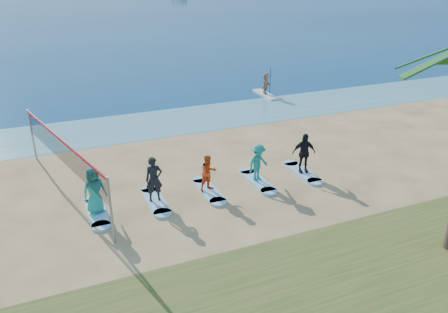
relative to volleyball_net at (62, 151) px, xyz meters
name	(u,v)px	position (x,y,z in m)	size (l,w,h in m)	color
ground	(233,201)	(6.06, -3.31, -1.90)	(600.00, 600.00, 0.00)	tan
shallow_water	(163,123)	(6.06, 7.19, -1.90)	(600.00, 600.00, 0.00)	teal
volleyball_net	(62,151)	(0.00, 0.00, 0.00)	(2.39, 8.79, 2.50)	gray
paddleboard	(265,94)	(14.67, 10.27, -1.84)	(0.70, 3.00, 0.12)	silver
paddleboarder	(266,83)	(14.67, 10.27, -1.02)	(1.41, 0.45, 1.52)	tan
surfboard_0	(97,212)	(0.87, -2.14, -1.86)	(0.70, 2.20, 0.09)	#8FC4DE
student_0	(94,190)	(0.87, -2.14, -0.91)	(0.89, 0.58, 1.82)	teal
surfboard_1	(156,201)	(3.16, -2.14, -1.86)	(0.70, 2.20, 0.09)	#8FC4DE
student_1	(154,179)	(3.16, -2.14, -0.89)	(0.67, 0.44, 1.85)	black
surfboard_2	(209,190)	(5.45, -2.14, -1.86)	(0.70, 2.20, 0.09)	#8FC4DE
student_2	(208,173)	(5.45, -2.14, -1.04)	(0.75, 0.59, 1.55)	#D84716
surfboard_3	(257,181)	(7.74, -2.14, -1.86)	(0.70, 2.20, 0.09)	#8FC4DE
student_3	(258,163)	(7.74, -2.14, -0.98)	(1.08, 0.62, 1.67)	#1B8376
surfboard_4	(302,172)	(10.03, -2.14, -1.86)	(0.70, 2.20, 0.09)	#8FC4DE
student_4	(304,153)	(10.03, -2.14, -0.90)	(1.07, 0.45, 1.83)	black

